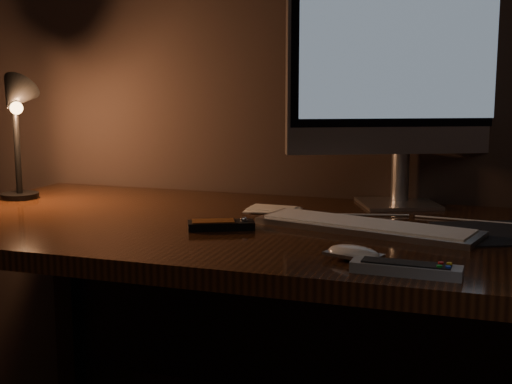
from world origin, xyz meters
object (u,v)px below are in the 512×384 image
(monitor, at_px, (402,63))
(tv_remote, at_px, (406,268))
(desk, at_px, (284,274))
(keyboard, at_px, (366,226))
(desk_lamp, at_px, (15,115))
(mouse, at_px, (354,255))
(media_remote, at_px, (221,225))

(monitor, xyz_separation_m, tv_remote, (0.09, -0.62, -0.34))
(desk, xyz_separation_m, tv_remote, (0.32, -0.37, 0.14))
(keyboard, distance_m, desk_lamp, 0.94)
(desk, distance_m, keyboard, 0.25)
(mouse, distance_m, desk_lamp, 1.01)
(monitor, height_order, tv_remote, monitor)
(desk, height_order, keyboard, keyboard)
(desk, relative_size, tv_remote, 8.81)
(monitor, bearing_deg, desk_lamp, 170.32)
(mouse, relative_size, desk_lamp, 0.30)
(media_remote, bearing_deg, desk, 31.36)
(tv_remote, xyz_separation_m, desk_lamp, (-1.04, 0.38, 0.21))
(mouse, bearing_deg, desk, 142.78)
(desk, relative_size, media_remote, 10.76)
(desk, xyz_separation_m, media_remote, (-0.10, -0.15, 0.14))
(desk_lamp, bearing_deg, monitor, -9.26)
(desk, distance_m, mouse, 0.41)
(desk, xyz_separation_m, monitor, (0.22, 0.25, 0.48))
(media_remote, bearing_deg, keyboard, -9.09)
(keyboard, relative_size, desk_lamp, 1.43)
(keyboard, xyz_separation_m, tv_remote, (0.12, -0.31, 0.00))
(tv_remote, bearing_deg, monitor, 100.18)
(monitor, relative_size, keyboard, 1.26)
(keyboard, xyz_separation_m, desk_lamp, (-0.92, 0.07, 0.21))
(mouse, xyz_separation_m, tv_remote, (0.10, -0.06, 0.00))
(mouse, relative_size, media_remote, 0.67)
(mouse, height_order, tv_remote, tv_remote)
(mouse, distance_m, tv_remote, 0.12)
(desk, height_order, media_remote, media_remote)
(keyboard, relative_size, media_remote, 3.18)
(desk, xyz_separation_m, mouse, (0.22, -0.31, 0.14))
(desk_lamp, bearing_deg, desk, -24.24)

